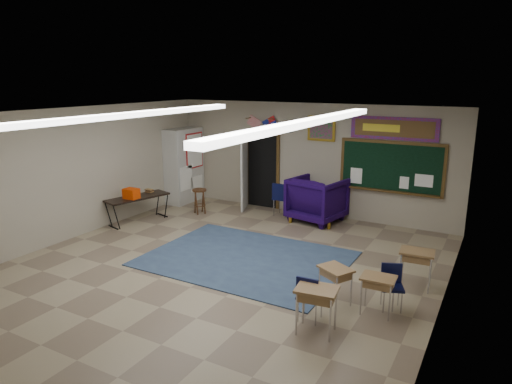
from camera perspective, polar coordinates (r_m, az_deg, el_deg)
The scene contains 24 objects.
floor at distance 9.00m, azimuth -4.96°, elevation -9.79°, with size 9.00×9.00×0.00m, color gray.
back_wall at distance 12.40m, azimuth 6.59°, elevation 4.07°, with size 8.00×0.04×3.00m, color #A69B87.
left_wall at distance 11.20m, azimuth -22.38°, elevation 2.03°, with size 0.04×9.00×3.00m, color #A69B87.
right_wall at distance 7.15m, azimuth 22.52°, elevation -4.39°, with size 0.04×9.00×3.00m, color #A69B87.
ceiling at distance 8.26m, azimuth -5.41°, elevation 9.62°, with size 8.00×9.00×0.04m, color silver.
area_rug at distance 9.52m, azimuth -1.24°, elevation -8.30°, with size 4.00×3.00×0.02m, color #374E69.
fluorescent_strips at distance 8.26m, azimuth -5.40°, elevation 9.21°, with size 3.86×6.00×0.10m, color white, non-canonical shape.
doorway at distance 12.99m, azimuth 0.15°, elevation 2.63°, with size 1.10×0.89×2.16m.
chalkboard at distance 11.72m, azimuth 16.49°, elevation 2.83°, with size 2.55×0.14×1.30m.
bulletin_board at distance 11.58m, azimuth 16.84°, elevation 7.62°, with size 2.10×0.05×0.55m.
framed_art_print at distance 12.12m, azimuth 8.18°, elevation 7.85°, with size 0.75×0.05×0.65m.
wall_clock at distance 12.47m, azimuth 4.28°, elevation 8.13°, with size 0.32×0.05×0.32m.
wall_flags at distance 12.81m, azimuth 0.75°, elevation 8.91°, with size 1.16×0.06×0.70m, color red, non-canonical shape.
storage_cabinet at distance 13.77m, azimuth -8.96°, elevation 3.29°, with size 0.59×1.25×2.20m.
wingback_armchair at distance 11.92m, azimuth 7.64°, elevation -0.90°, with size 1.24×1.27×1.16m, color #160537.
student_chair_reading at distance 12.32m, azimuth 3.34°, elevation -0.88°, with size 0.46×0.46×0.92m, color black, non-canonical shape.
student_chair_desk_a at distance 7.20m, azimuth 6.79°, elevation -12.91°, with size 0.38×0.38×0.76m, color black, non-canonical shape.
student_chair_desk_b at distance 7.76m, azimuth 16.64°, elevation -11.46°, with size 0.36×0.36×0.73m, color black, non-canonical shape.
student_desk_front_left at distance 7.75m, azimuth 9.86°, elevation -11.20°, with size 0.65×0.60×0.63m.
student_desk_front_right at distance 8.63m, azimuth 19.37°, elevation -8.85°, with size 0.61×0.48×0.69m.
student_desk_back_left at distance 6.87m, azimuth 7.55°, elevation -14.15°, with size 0.64×0.51×0.71m.
student_desk_back_right at distance 7.57m, azimuth 14.95°, elevation -12.11°, with size 0.54×0.41×0.63m.
folding_table at distance 12.16m, azimuth -14.54°, elevation -1.95°, with size 0.96×1.72×0.93m.
wooden_stool at distance 12.61m, azimuth -7.05°, elevation -1.11°, with size 0.39×0.39×0.68m.
Camera 1 is at (4.65, -6.79, 3.63)m, focal length 32.00 mm.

